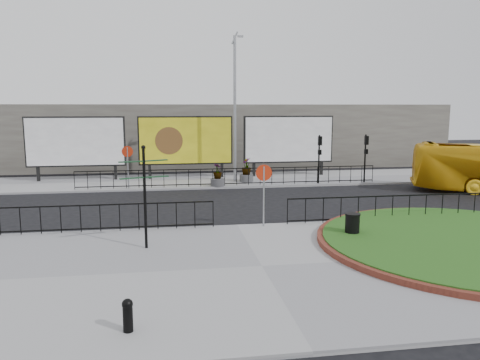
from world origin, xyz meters
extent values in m
plane|color=black|center=(0.00, 0.00, 0.00)|extent=(90.00, 90.00, 0.00)
cube|color=gray|center=(0.00, -5.00, 0.06)|extent=(30.00, 10.00, 0.12)
cube|color=gray|center=(0.00, 12.00, 0.06)|extent=(44.00, 6.00, 0.12)
cylinder|color=maroon|center=(7.50, -4.00, 0.21)|extent=(10.40, 10.40, 0.18)
cylinder|color=#1C4813|center=(7.50, -4.00, 0.23)|extent=(10.00, 10.00, 0.22)
cylinder|color=gray|center=(-5.00, 9.40, 1.32)|extent=(0.07, 0.07, 2.40)
cylinder|color=#A2210A|center=(-5.00, 9.40, 2.27)|extent=(0.64, 0.03, 0.64)
cylinder|color=white|center=(-5.00, 9.42, 2.27)|extent=(0.50, 0.03, 0.50)
cylinder|color=gray|center=(1.00, -0.40, 1.32)|extent=(0.07, 0.07, 2.40)
cylinder|color=#A2210A|center=(1.00, -0.40, 2.27)|extent=(0.64, 0.03, 0.64)
cylinder|color=white|center=(1.00, -0.38, 2.27)|extent=(0.50, 0.03, 0.50)
cube|color=black|center=(-10.90, 13.00, 0.62)|extent=(0.18, 0.18, 1.00)
cube|color=black|center=(-6.10, 13.00, 0.62)|extent=(0.18, 0.18, 1.00)
cube|color=black|center=(-8.50, 13.00, 2.62)|extent=(6.20, 0.25, 3.20)
cube|color=white|center=(-8.50, 12.84, 2.62)|extent=(6.00, 0.06, 3.00)
cube|color=black|center=(-3.90, 13.00, 0.62)|extent=(0.18, 0.18, 1.00)
cube|color=black|center=(0.90, 13.00, 0.62)|extent=(0.18, 0.18, 1.00)
cube|color=black|center=(-1.50, 13.00, 2.62)|extent=(6.20, 0.25, 3.20)
cube|color=yellow|center=(-1.50, 12.84, 2.62)|extent=(6.00, 0.06, 3.00)
cube|color=black|center=(3.10, 13.00, 0.62)|extent=(0.18, 0.18, 1.00)
cube|color=black|center=(7.90, 13.00, 0.62)|extent=(0.18, 0.18, 1.00)
cube|color=black|center=(5.50, 13.00, 2.62)|extent=(6.20, 0.25, 3.20)
cube|color=white|center=(5.50, 12.84, 2.62)|extent=(6.00, 0.06, 3.00)
cylinder|color=gray|center=(1.50, 11.00, 4.62)|extent=(0.18, 0.18, 9.00)
cylinder|color=gray|center=(1.50, 11.00, 8.97)|extent=(0.43, 0.10, 0.77)
cube|color=gray|center=(1.85, 11.00, 9.07)|extent=(0.35, 0.15, 0.12)
cylinder|color=black|center=(6.50, 9.40, 1.62)|extent=(0.10, 0.10, 3.00)
cube|color=black|center=(6.50, 9.28, 2.77)|extent=(0.22, 0.18, 0.55)
cube|color=black|center=(6.50, 9.28, 2.07)|extent=(0.20, 0.16, 0.30)
cylinder|color=black|center=(9.50, 9.40, 1.62)|extent=(0.10, 0.10, 3.00)
cube|color=black|center=(9.50, 9.28, 2.77)|extent=(0.22, 0.18, 0.55)
cube|color=black|center=(9.50, 9.28, 2.07)|extent=(0.20, 0.16, 0.30)
cube|color=slate|center=(0.00, 22.00, 2.50)|extent=(40.00, 10.00, 5.00)
cylinder|color=black|center=(-3.49, -2.62, 1.79)|extent=(0.09, 0.09, 3.34)
sphere|color=black|center=(-3.49, -2.62, 3.52)|extent=(0.15, 0.15, 0.15)
cube|color=#0E3318|center=(-3.90, -2.71, 3.06)|extent=(0.80, 0.31, 0.03)
cube|color=#0E3318|center=(-3.10, -2.47, 3.06)|extent=(0.78, 0.41, 0.03)
cube|color=#0E3318|center=(-3.88, -2.75, 2.53)|extent=(0.79, 0.38, 0.03)
cube|color=#0E3318|center=(-3.08, -2.53, 2.53)|extent=(0.80, 0.31, 0.03)
cylinder|color=black|center=(-3.62, -8.60, 0.41)|extent=(0.21, 0.21, 0.59)
sphere|color=black|center=(-3.62, -8.60, 0.73)|extent=(0.23, 0.23, 0.23)
cylinder|color=black|center=(3.81, -2.58, 0.55)|extent=(0.51, 0.51, 0.86)
cylinder|color=black|center=(3.81, -2.58, 1.01)|extent=(0.55, 0.55, 0.06)
cylinder|color=#4C4C4F|center=(0.22, 9.40, 0.34)|extent=(0.85, 0.85, 0.45)
imported|color=#1C4813|center=(0.22, 9.40, 1.03)|extent=(0.73, 0.73, 0.92)
cylinder|color=#4C4C4F|center=(2.20, 10.76, 0.34)|extent=(0.86, 0.86, 0.45)
imported|color=#1C4813|center=(2.20, 10.76, 1.11)|extent=(0.67, 0.67, 1.07)
camera|label=1|loc=(-2.71, -18.13, 4.82)|focal=35.00mm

